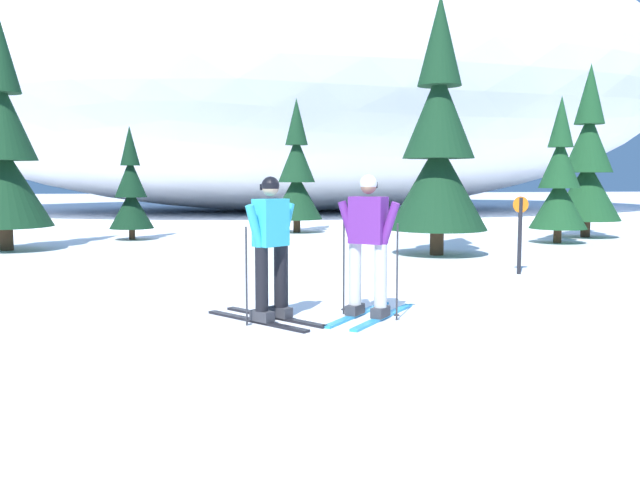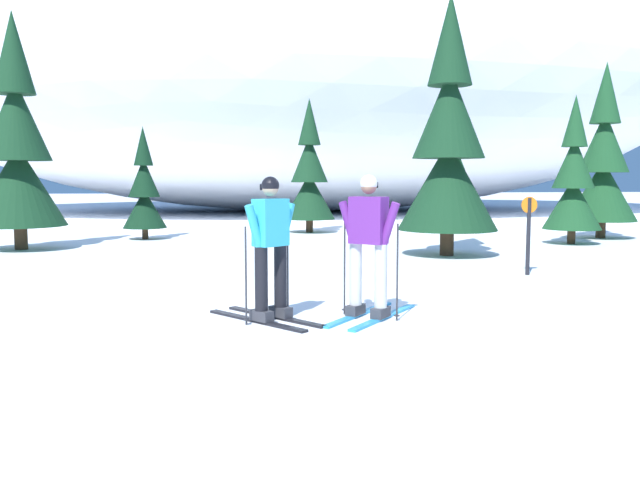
# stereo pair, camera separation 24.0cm
# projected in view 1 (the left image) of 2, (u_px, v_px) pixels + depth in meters

# --- Properties ---
(ground_plane) EXTENTS (120.00, 120.00, 0.00)m
(ground_plane) POSITION_uv_depth(u_px,v_px,m) (421.00, 302.00, 8.98)
(ground_plane) COLOR white
(skier_cyan_jacket) EXTENTS (1.34, 1.49, 1.69)m
(skier_cyan_jacket) POSITION_uv_depth(u_px,v_px,m) (270.00, 247.00, 7.68)
(skier_cyan_jacket) COLOR black
(skier_cyan_jacket) RESTS_ON ground
(skier_purple_jacket) EXTENTS (1.36, 1.59, 1.71)m
(skier_purple_jacket) POSITION_uv_depth(u_px,v_px,m) (368.00, 244.00, 7.86)
(skier_purple_jacket) COLOR #2893CC
(skier_purple_jacket) RESTS_ON ground
(pine_tree_far_left) EXTENTS (2.11, 2.11, 5.45)m
(pine_tree_far_left) POSITION_uv_depth(u_px,v_px,m) (2.00, 150.00, 15.00)
(pine_tree_far_left) COLOR #47301E
(pine_tree_far_left) RESTS_ON ground
(pine_tree_left) EXTENTS (1.17, 1.17, 3.04)m
(pine_tree_left) POSITION_uv_depth(u_px,v_px,m) (131.00, 192.00, 17.70)
(pine_tree_left) COLOR #47301E
(pine_tree_left) RESTS_ON ground
(pine_tree_center_left) EXTENTS (1.56, 1.56, 4.03)m
(pine_tree_center_left) POSITION_uv_depth(u_px,v_px,m) (297.00, 177.00, 19.99)
(pine_tree_center_left) COLOR #47301E
(pine_tree_center_left) RESTS_ON ground
(pine_tree_center) EXTENTS (2.13, 2.13, 5.50)m
(pine_tree_center) POSITION_uv_depth(u_px,v_px,m) (438.00, 148.00, 14.12)
(pine_tree_center) COLOR #47301E
(pine_tree_center) RESTS_ON ground
(pine_tree_center_right) EXTENTS (1.43, 1.43, 3.70)m
(pine_tree_center_right) POSITION_uv_depth(u_px,v_px,m) (441.00, 181.00, 20.98)
(pine_tree_center_right) COLOR #47301E
(pine_tree_center_right) RESTS_ON ground
(pine_tree_right) EXTENTS (1.43, 1.43, 3.71)m
(pine_tree_right) POSITION_uv_depth(u_px,v_px,m) (559.00, 182.00, 16.76)
(pine_tree_right) COLOR #47301E
(pine_tree_right) RESTS_ON ground
(pine_tree_far_right) EXTENTS (1.85, 1.85, 4.78)m
(pine_tree_far_right) POSITION_uv_depth(u_px,v_px,m) (588.00, 165.00, 18.34)
(pine_tree_far_right) COLOR #47301E
(pine_tree_far_right) RESTS_ON ground
(snow_ridge_background) EXTENTS (38.46, 21.82, 13.09)m
(snow_ridge_background) POSITION_uv_depth(u_px,v_px,m) (293.00, 77.00, 32.26)
(snow_ridge_background) COLOR white
(snow_ridge_background) RESTS_ON ground
(trail_marker_post) EXTENTS (0.28, 0.07, 1.35)m
(trail_marker_post) POSITION_uv_depth(u_px,v_px,m) (520.00, 230.00, 11.46)
(trail_marker_post) COLOR black
(trail_marker_post) RESTS_ON ground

